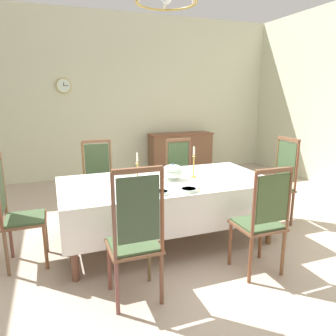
{
  "coord_description": "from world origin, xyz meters",
  "views": [
    {
      "loc": [
        -1.24,
        -3.2,
        1.77
      ],
      "look_at": [
        0.03,
        0.22,
        0.91
      ],
      "focal_mm": 33.78,
      "sensor_mm": 36.0,
      "label": 1
    }
  ],
  "objects_px": {
    "chair_north_b": "(181,172)",
    "mounted_clock": "(64,86)",
    "bowl_far_right": "(162,192)",
    "chandelier": "(166,1)",
    "spoon_primary": "(128,197)",
    "chair_south_b": "(262,219)",
    "dining_table": "(166,186)",
    "bowl_near_left": "(139,195)",
    "chair_head_east": "(278,180)",
    "soup_tureen": "(173,172)",
    "chair_south_a": "(135,236)",
    "chair_north_a": "(99,179)",
    "candlestick_west": "(137,171)",
    "spoon_secondary": "(199,189)",
    "bowl_near_right": "(189,190)",
    "candlestick_east": "(194,165)",
    "bowl_far_left": "(127,172)",
    "chair_head_west": "(17,211)",
    "sideboard": "(180,153)"
  },
  "relations": [
    {
      "from": "bowl_far_right",
      "to": "chandelier",
      "type": "height_order",
      "value": "chandelier"
    },
    {
      "from": "spoon_secondary",
      "to": "sideboard",
      "type": "xyz_separation_m",
      "value": [
        1.28,
        3.6,
        -0.32
      ]
    },
    {
      "from": "chair_south_a",
      "to": "spoon_secondary",
      "type": "relative_size",
      "value": 7.1
    },
    {
      "from": "candlestick_west",
      "to": "bowl_near_right",
      "type": "height_order",
      "value": "candlestick_west"
    },
    {
      "from": "chair_north_b",
      "to": "candlestick_west",
      "type": "xyz_separation_m",
      "value": [
        -0.97,
        -1.02,
        0.34
      ]
    },
    {
      "from": "chair_south_b",
      "to": "chandelier",
      "type": "bearing_deg",
      "value": 121.3
    },
    {
      "from": "dining_table",
      "to": "bowl_far_right",
      "type": "height_order",
      "value": "bowl_far_right"
    },
    {
      "from": "chair_north_b",
      "to": "bowl_far_right",
      "type": "distance_m",
      "value": 1.72
    },
    {
      "from": "chair_head_east",
      "to": "bowl_near_left",
      "type": "distance_m",
      "value": 2.18
    },
    {
      "from": "soup_tureen",
      "to": "bowl_far_right",
      "type": "bearing_deg",
      "value": -122.8
    },
    {
      "from": "sideboard",
      "to": "chair_south_a",
      "type": "bearing_deg",
      "value": 62.82
    },
    {
      "from": "chair_north_a",
      "to": "bowl_far_right",
      "type": "relative_size",
      "value": 7.41
    },
    {
      "from": "spoon_primary",
      "to": "spoon_secondary",
      "type": "bearing_deg",
      "value": 16.34
    },
    {
      "from": "chair_north_b",
      "to": "mounted_clock",
      "type": "bearing_deg",
      "value": -56.61
    },
    {
      "from": "mounted_clock",
      "to": "chandelier",
      "type": "relative_size",
      "value": 0.44
    },
    {
      "from": "chair_south_a",
      "to": "chair_head_east",
      "type": "relative_size",
      "value": 1.03
    },
    {
      "from": "bowl_near_left",
      "to": "candlestick_east",
      "type": "bearing_deg",
      "value": 30.59
    },
    {
      "from": "dining_table",
      "to": "chair_north_b",
      "type": "relative_size",
      "value": 2.26
    },
    {
      "from": "chair_south_a",
      "to": "candlestick_west",
      "type": "height_order",
      "value": "chair_south_a"
    },
    {
      "from": "chair_south_a",
      "to": "candlestick_west",
      "type": "distance_m",
      "value": 1.11
    },
    {
      "from": "candlestick_west",
      "to": "spoon_primary",
      "type": "height_order",
      "value": "candlestick_west"
    },
    {
      "from": "sideboard",
      "to": "bowl_far_right",
      "type": "bearing_deg",
      "value": 64.64
    },
    {
      "from": "candlestick_east",
      "to": "chandelier",
      "type": "height_order",
      "value": "chandelier"
    },
    {
      "from": "chandelier",
      "to": "spoon_primary",
      "type": "bearing_deg",
      "value": -140.96
    },
    {
      "from": "chair_north_a",
      "to": "spoon_secondary",
      "type": "relative_size",
      "value": 6.53
    },
    {
      "from": "dining_table",
      "to": "chair_head_east",
      "type": "relative_size",
      "value": 2.06
    },
    {
      "from": "bowl_far_right",
      "to": "candlestick_east",
      "type": "bearing_deg",
      "value": 39.26
    },
    {
      "from": "bowl_near_left",
      "to": "bowl_far_right",
      "type": "height_order",
      "value": "bowl_far_right"
    },
    {
      "from": "mounted_clock",
      "to": "dining_table",
      "type": "bearing_deg",
      "value": -74.54
    },
    {
      "from": "chair_south_a",
      "to": "bowl_far_left",
      "type": "height_order",
      "value": "chair_south_a"
    },
    {
      "from": "chair_south_b",
      "to": "spoon_primary",
      "type": "height_order",
      "value": "chair_south_b"
    },
    {
      "from": "soup_tureen",
      "to": "mounted_clock",
      "type": "xyz_separation_m",
      "value": [
        -1.01,
        3.37,
        1.06
      ]
    },
    {
      "from": "bowl_far_right",
      "to": "soup_tureen",
      "type": "bearing_deg",
      "value": 57.2
    },
    {
      "from": "chair_south_b",
      "to": "candlestick_west",
      "type": "xyz_separation_m",
      "value": [
        -0.97,
        1.02,
        0.33
      ]
    },
    {
      "from": "bowl_near_left",
      "to": "spoon_primary",
      "type": "bearing_deg",
      "value": 165.31
    },
    {
      "from": "chair_south_a",
      "to": "candlestick_west",
      "type": "relative_size",
      "value": 3.48
    },
    {
      "from": "chair_south_a",
      "to": "bowl_near_left",
      "type": "distance_m",
      "value": 0.59
    },
    {
      "from": "spoon_primary",
      "to": "mounted_clock",
      "type": "xyz_separation_m",
      "value": [
        -0.36,
        3.83,
        1.15
      ]
    },
    {
      "from": "bowl_far_right",
      "to": "spoon_secondary",
      "type": "bearing_deg",
      "value": -0.33
    },
    {
      "from": "chair_north_b",
      "to": "bowl_far_right",
      "type": "xyz_separation_m",
      "value": [
        -0.84,
        -1.49,
        0.22
      ]
    },
    {
      "from": "spoon_secondary",
      "to": "mounted_clock",
      "type": "height_order",
      "value": "mounted_clock"
    },
    {
      "from": "chandelier",
      "to": "candlestick_west",
      "type": "bearing_deg",
      "value": -180.0
    },
    {
      "from": "candlestick_east",
      "to": "dining_table",
      "type": "bearing_deg",
      "value": 180.0
    },
    {
      "from": "chandelier",
      "to": "chair_north_a",
      "type": "bearing_deg",
      "value": 122.57
    },
    {
      "from": "chair_head_west",
      "to": "chair_head_east",
      "type": "distance_m",
      "value": 3.27
    },
    {
      "from": "candlestick_east",
      "to": "bowl_near_left",
      "type": "relative_size",
      "value": 2.57
    },
    {
      "from": "mounted_clock",
      "to": "bowl_near_right",
      "type": "bearing_deg",
      "value": -75.52
    },
    {
      "from": "bowl_near_left",
      "to": "spoon_primary",
      "type": "distance_m",
      "value": 0.1
    },
    {
      "from": "dining_table",
      "to": "bowl_far_left",
      "type": "height_order",
      "value": "bowl_far_left"
    },
    {
      "from": "dining_table",
      "to": "soup_tureen",
      "type": "xyz_separation_m",
      "value": [
        0.08,
        -0.0,
        0.17
      ]
    }
  ]
}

